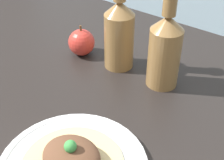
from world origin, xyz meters
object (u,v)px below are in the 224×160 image
Objects in this scene: plated_food at (72,158)px; apple at (82,42)px; cider_bottle_right at (165,48)px; cider_bottle_left at (119,32)px.

plated_food is 39.53cm from apple.
cider_bottle_left is at bearing 180.00° from cider_bottle_right.
apple is (-11.42, -1.71, -6.09)cm from cider_bottle_left.
cider_bottle_left reaches higher than plated_food.
plated_food is at bearing -66.35° from cider_bottle_left.
plated_food is at bearing -49.97° from apple.
cider_bottle_left is 1.00× the size of cider_bottle_right.
cider_bottle_right is at bearing 0.00° from cider_bottle_left.
cider_bottle_right reaches higher than apple.
cider_bottle_left is 12.88cm from cider_bottle_right.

